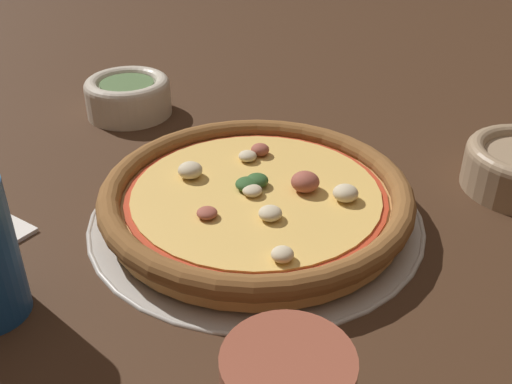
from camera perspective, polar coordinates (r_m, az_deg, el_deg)
The scene contains 4 objects.
ground_plane at distance 0.62m, azimuth 0.00°, elevation -2.38°, with size 3.00×3.00×0.00m, color #3D2616.
pizza_tray at distance 0.61m, azimuth 0.00°, elevation -2.18°, with size 0.34×0.34×0.01m.
pizza at distance 0.60m, azimuth 0.02°, elevation -0.48°, with size 0.31×0.31×0.04m.
bowl_far at distance 0.85m, azimuth -12.09°, elevation 9.05°, with size 0.12×0.12×0.05m.
Camera 1 is at (0.42, 0.29, 0.34)m, focal length 42.00 mm.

